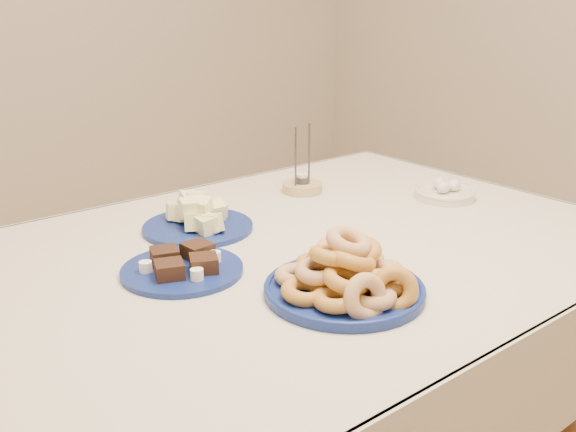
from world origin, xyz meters
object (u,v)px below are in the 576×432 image
object	(u,v)px
brownie_plate	(183,266)
melon_plate	(198,219)
donut_platter	(347,278)
candle_holder	(302,186)
egg_bowl	(445,192)
dining_table	(274,296)

from	to	relation	value
brownie_plate	melon_plate	bearing A→B (deg)	51.71
donut_platter	candle_holder	world-z (taller)	candle_holder
candle_holder	egg_bowl	bearing A→B (deg)	-47.78
dining_table	brownie_plate	world-z (taller)	brownie_plate
donut_platter	egg_bowl	xyz separation A→B (m)	(0.64, 0.27, -0.02)
melon_plate	egg_bowl	size ratio (longest dim) A/B	1.67
brownie_plate	egg_bowl	bearing A→B (deg)	-1.14
egg_bowl	candle_holder	bearing A→B (deg)	132.22
egg_bowl	melon_plate	bearing A→B (deg)	162.00
donut_platter	brownie_plate	bearing A→B (deg)	123.38
dining_table	brownie_plate	xyz separation A→B (m)	(-0.21, 0.03, 0.12)
dining_table	egg_bowl	size ratio (longest dim) A/B	9.45
dining_table	donut_platter	bearing A→B (deg)	-94.97
dining_table	donut_platter	world-z (taller)	donut_platter
brownie_plate	egg_bowl	xyz separation A→B (m)	(0.83, -0.02, 0.00)
brownie_plate	egg_bowl	size ratio (longest dim) A/B	1.51
brownie_plate	donut_platter	bearing A→B (deg)	-56.62
brownie_plate	dining_table	bearing A→B (deg)	-8.67
dining_table	melon_plate	xyz separation A→B (m)	(-0.05, 0.23, 0.13)
dining_table	brownie_plate	size ratio (longest dim) A/B	6.26
melon_plate	egg_bowl	bearing A→B (deg)	-18.00
candle_holder	egg_bowl	xyz separation A→B (m)	(0.27, -0.30, -0.00)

